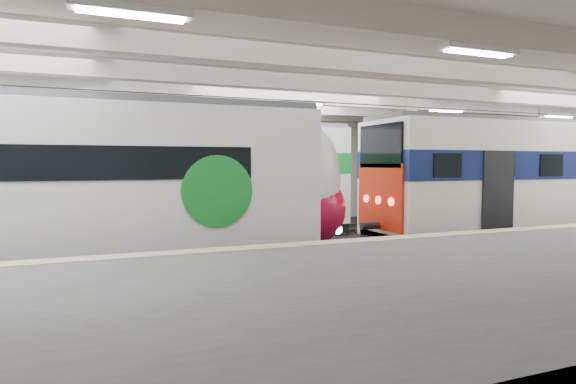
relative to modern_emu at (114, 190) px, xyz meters
name	(u,v)px	position (x,y,z in m)	size (l,w,h in m)	color
station_hall	(359,150)	(6.07, -1.74, 1.02)	(36.00, 24.00, 5.75)	black
modern_emu	(114,190)	(0.00, 0.00, 0.00)	(14.03, 2.90, 4.51)	white
older_rer	(535,179)	(14.49, 0.00, 0.10)	(13.41, 2.96, 4.43)	white
far_train	(166,179)	(2.01, 5.50, 0.10)	(14.17, 3.40, 4.49)	white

